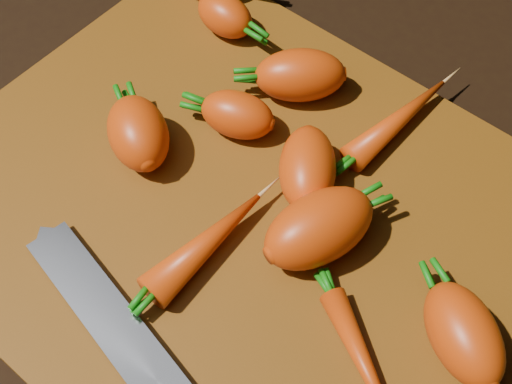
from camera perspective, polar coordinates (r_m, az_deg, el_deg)
The scene contains 13 objects.
ground at distance 0.57m, azimuth -0.64°, elevation -2.56°, with size 2.00×2.00×0.01m, color black.
cutting_board at distance 0.56m, azimuth -0.65°, elevation -1.99°, with size 0.50×0.40×0.01m, color brown.
carrot_1 at distance 0.58m, azimuth -9.41°, elevation 4.66°, with size 0.07×0.05×0.05m, color #C63A07.
carrot_2 at distance 0.56m, azimuth 4.14°, elevation 1.89°, with size 0.08×0.04×0.04m, color #C63A07.
carrot_3 at distance 0.52m, azimuth 5.06°, elevation -2.88°, with size 0.09×0.05×0.05m, color #C63A07.
carrot_4 at distance 0.59m, azimuth -1.50°, elevation 6.20°, with size 0.06×0.04×0.04m, color #C63A07.
carrot_5 at distance 0.67m, azimuth -2.49°, elevation 13.94°, with size 0.06×0.04×0.04m, color #C63A07.
carrot_6 at distance 0.51m, azimuth 16.28°, elevation -10.87°, with size 0.08×0.05×0.05m, color #C63A07.
carrot_7 at distance 0.61m, azimuth 11.34°, elevation 5.69°, with size 0.12×0.02×0.02m, color #C63A07.
carrot_8 at distance 0.50m, azimuth 8.70°, elevation -13.55°, with size 0.11×0.02×0.02m, color #C63A07.
carrot_9 at distance 0.53m, azimuth -3.96°, elevation -4.10°, with size 0.11×0.03×0.03m, color #C63A07.
carrot_10 at distance 0.62m, azimuth 3.55°, elevation 9.31°, with size 0.08×0.05×0.05m, color #C63A07.
knife at distance 0.51m, azimuth -10.29°, elevation -11.67°, with size 0.30×0.08×0.02m.
Camera 1 is at (0.19, -0.22, 0.49)m, focal length 50.00 mm.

